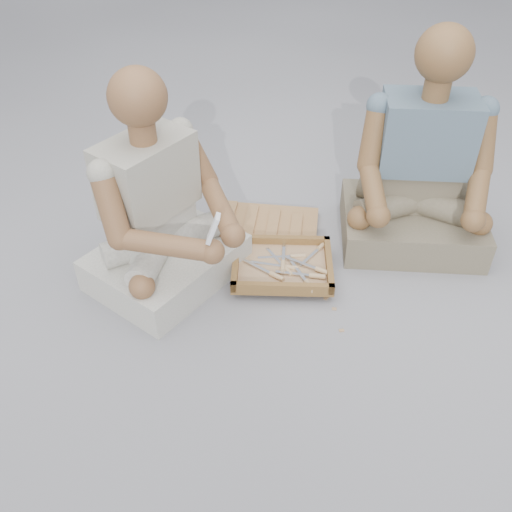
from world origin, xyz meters
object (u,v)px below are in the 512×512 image
(carved_panel, at_px, (262,227))
(craftsman, at_px, (160,217))
(tool_tray, at_px, (282,266))
(companion, at_px, (420,177))

(carved_panel, xyz_separation_m, craftsman, (-0.30, -0.46, 0.31))
(tool_tray, xyz_separation_m, craftsman, (-0.50, -0.17, 0.27))
(carved_panel, relative_size, craftsman, 0.57)
(craftsman, distance_m, companion, 1.20)
(carved_panel, xyz_separation_m, companion, (0.70, 0.18, 0.32))
(tool_tray, relative_size, craftsman, 0.55)
(carved_panel, height_order, craftsman, craftsman)
(tool_tray, distance_m, companion, 0.76)
(tool_tray, bearing_deg, carved_panel, 122.67)
(craftsman, bearing_deg, companion, 141.78)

